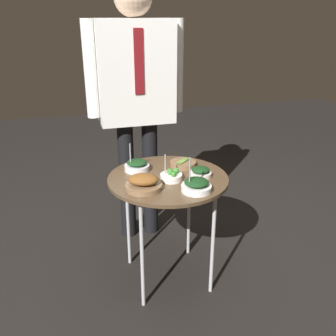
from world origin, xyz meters
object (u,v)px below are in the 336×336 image
object	(u,v)px
serving_cart	(168,185)
bowl_spinach_back_left	(196,186)
bowl_broccoli_far_rim	(171,176)
bowl_spinach_mid_right	(200,172)
bowl_spinach_front_left	(137,166)
waiter_figure	(136,85)
bowl_roast_back_right	(144,183)
bowl_asparagus_front_center	(183,164)

from	to	relation	value
serving_cart	bowl_spinach_back_left	xyz separation A→B (m)	(0.08, -0.20, 0.08)
serving_cart	bowl_broccoli_far_rim	xyz separation A→B (m)	(0.01, -0.04, 0.07)
bowl_spinach_back_left	bowl_spinach_mid_right	distance (m)	0.18
bowl_spinach_front_left	bowl_spinach_back_left	bearing A→B (deg)	-56.44
waiter_figure	bowl_roast_back_right	bearing A→B (deg)	-99.35
bowl_asparagus_front_center	bowl_spinach_mid_right	xyz separation A→B (m)	(0.04, -0.16, 0.01)
bowl_roast_back_right	bowl_spinach_mid_right	size ratio (longest dim) A/B	1.54
bowl_spinach_front_left	bowl_spinach_mid_right	xyz separation A→B (m)	(0.30, -0.17, -0.00)
bowl_spinach_back_left	waiter_figure	distance (m)	0.81
serving_cart	bowl_broccoli_far_rim	bearing A→B (deg)	-82.04
bowl_spinach_front_left	bowl_asparagus_front_center	distance (m)	0.26
bowl_broccoli_far_rim	bowl_asparagus_front_center	distance (m)	0.20
bowl_spinach_front_left	bowl_asparagus_front_center	world-z (taller)	bowl_spinach_front_left
bowl_broccoli_far_rim	bowl_roast_back_right	xyz separation A→B (m)	(-0.16, -0.06, 0.01)
bowl_asparagus_front_center	waiter_figure	xyz separation A→B (m)	(-0.17, 0.39, 0.37)
bowl_spinach_mid_right	bowl_roast_back_right	bearing A→B (deg)	-168.11
bowl_spinach_back_left	bowl_spinach_front_left	size ratio (longest dim) A/B	1.13
serving_cart	bowl_broccoli_far_rim	size ratio (longest dim) A/B	4.64
waiter_figure	bowl_spinach_back_left	bearing A→B (deg)	-79.30
serving_cart	bowl_asparagus_front_center	xyz separation A→B (m)	(0.12, 0.12, 0.06)
bowl_spinach_back_left	bowl_spinach_front_left	bearing A→B (deg)	123.56
serving_cart	bowl_roast_back_right	size ratio (longest dim) A/B	3.50
serving_cart	bowl_asparagus_front_center	world-z (taller)	bowl_asparagus_front_center
bowl_broccoli_far_rim	bowl_spinach_mid_right	size ratio (longest dim) A/B	1.17
bowl_spinach_back_left	bowl_roast_back_right	distance (m)	0.25
bowl_spinach_back_left	waiter_figure	size ratio (longest dim) A/B	0.11
bowl_spinach_mid_right	bowl_asparagus_front_center	bearing A→B (deg)	104.60
bowl_roast_back_right	bowl_spinach_mid_right	distance (m)	0.32
bowl_spinach_back_left	bowl_broccoli_far_rim	distance (m)	0.17
bowl_roast_back_right	waiter_figure	size ratio (longest dim) A/B	0.11
bowl_spinach_front_left	serving_cart	bearing A→B (deg)	-44.28
serving_cart	bowl_roast_back_right	bearing A→B (deg)	-145.63
bowl_spinach_mid_right	waiter_figure	bearing A→B (deg)	111.41
bowl_broccoli_far_rim	bowl_spinach_mid_right	distance (m)	0.16
bowl_roast_back_right	bowl_asparagus_front_center	distance (m)	0.36
bowl_broccoli_far_rim	waiter_figure	distance (m)	0.67
serving_cart	bowl_spinach_back_left	bearing A→B (deg)	-67.22
waiter_figure	bowl_asparagus_front_center	bearing A→B (deg)	-65.93
bowl_roast_back_right	bowl_spinach_mid_right	bearing A→B (deg)	11.89
bowl_roast_back_right	bowl_spinach_mid_right	xyz separation A→B (m)	(0.32, 0.07, -0.01)
bowl_spinach_back_left	bowl_asparagus_front_center	world-z (taller)	bowl_spinach_back_left
bowl_broccoli_far_rim	bowl_spinach_front_left	size ratio (longest dim) A/B	0.86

